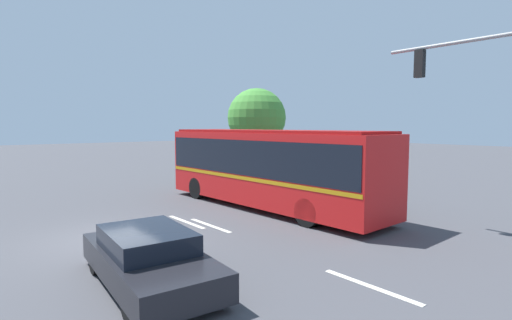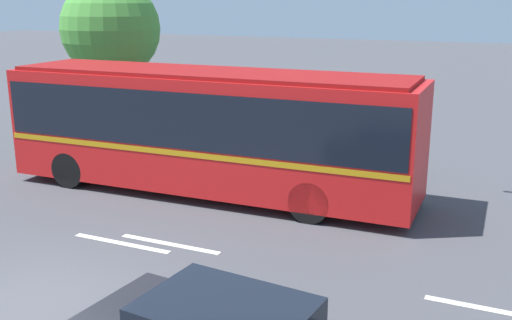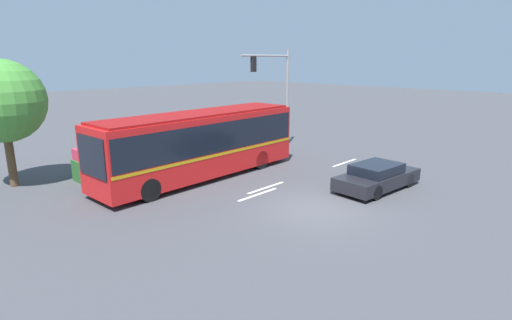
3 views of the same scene
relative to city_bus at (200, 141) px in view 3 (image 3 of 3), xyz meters
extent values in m
plane|color=#444449|center=(0.27, -6.83, -1.87)|extent=(140.00, 140.00, 0.00)
cube|color=red|center=(0.01, 0.00, -0.15)|extent=(11.14, 2.80, 2.94)
cube|color=black|center=(0.01, 0.00, 0.32)|extent=(10.92, 2.83, 1.41)
cube|color=#C68C14|center=(0.01, 0.00, -0.50)|extent=(11.03, 2.82, 0.14)
cube|color=black|center=(-5.55, -0.12, 0.20)|extent=(0.11, 2.17, 1.64)
cube|color=maroon|center=(0.01, 0.00, 1.37)|extent=(10.69, 2.58, 0.10)
cylinder|color=black|center=(-3.73, -1.21, -1.37)|extent=(1.01, 0.32, 1.00)
cylinder|color=black|center=(-3.78, 1.04, -1.37)|extent=(1.01, 0.32, 1.00)
cylinder|color=black|center=(3.25, -1.05, -1.37)|extent=(1.01, 0.32, 1.00)
cylinder|color=black|center=(3.20, 1.20, -1.37)|extent=(1.01, 0.32, 1.00)
cube|color=black|center=(4.38, -7.32, -1.40)|extent=(4.60, 2.25, 0.58)
cube|color=black|center=(4.26, -7.31, -0.89)|extent=(2.36, 1.83, 0.44)
cylinder|color=black|center=(5.82, -6.64, -1.54)|extent=(0.67, 0.28, 0.66)
cylinder|color=black|center=(5.67, -8.26, -1.54)|extent=(0.67, 0.28, 0.66)
cylinder|color=black|center=(3.12, -6.38, -1.54)|extent=(0.67, 0.28, 0.66)
cylinder|color=black|center=(2.97, -8.01, -1.54)|extent=(0.67, 0.28, 0.66)
cylinder|color=gray|center=(8.84, 1.73, 1.35)|extent=(0.18, 0.18, 6.43)
cylinder|color=gray|center=(6.70, 1.73, 4.14)|extent=(4.27, 0.12, 0.12)
cube|color=black|center=(5.61, 1.73, 3.64)|extent=(0.30, 0.22, 0.90)
cylinder|color=red|center=(5.61, 1.85, 3.94)|extent=(0.18, 0.02, 0.18)
cylinder|color=yellow|center=(5.61, 1.85, 3.64)|extent=(0.18, 0.02, 0.18)
cylinder|color=green|center=(5.61, 1.85, 3.34)|extent=(0.18, 0.02, 0.18)
cube|color=#286028|center=(-0.84, 3.41, -1.35)|extent=(7.76, 1.55, 1.04)
cube|color=#CC3351|center=(-0.84, 3.41, -0.55)|extent=(7.60, 1.47, 0.55)
cylinder|color=brown|center=(-6.99, 5.22, -0.55)|extent=(0.37, 0.37, 2.64)
sphere|color=#479338|center=(-6.99, 5.22, 2.12)|extent=(3.73, 3.73, 3.73)
cube|color=silver|center=(0.00, -3.93, -1.86)|extent=(2.40, 0.16, 0.01)
cube|color=silver|center=(0.97, -3.54, -1.86)|extent=(2.40, 0.16, 0.01)
cube|color=silver|center=(7.54, -3.70, -1.86)|extent=(2.40, 0.16, 0.01)
camera|label=1|loc=(12.20, -10.79, 1.59)|focal=27.31mm
camera|label=2|loc=(7.58, -13.67, 3.22)|focal=42.24mm
camera|label=3|loc=(-12.23, -15.48, 3.93)|focal=28.24mm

